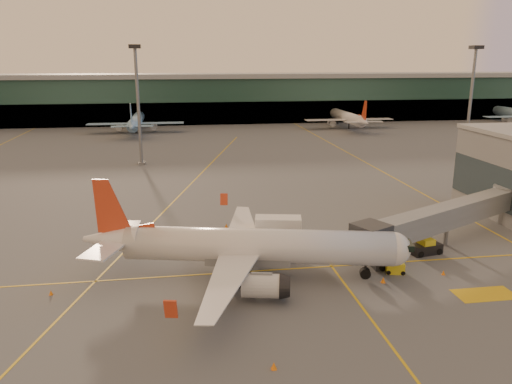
{
  "coord_description": "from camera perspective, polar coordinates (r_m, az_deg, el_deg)",
  "views": [
    {
      "loc": [
        -11.31,
        -45.23,
        22.55
      ],
      "look_at": [
        -1.34,
        19.94,
        5.0
      ],
      "focal_mm": 35.0,
      "sensor_mm": 36.0,
      "label": 1
    }
  ],
  "objects": [
    {
      "name": "taxi_markings",
      "position": [
        92.6,
        -5.97,
        0.73
      ],
      "size": [
        100.12,
        173.0,
        0.01
      ],
      "color": "gold",
      "rests_on": "ground"
    },
    {
      "name": "cone_tail",
      "position": [
        54.27,
        -22.4,
        -10.58
      ],
      "size": [
        0.39,
        0.39,
        0.5
      ],
      "color": "orange",
      "rests_on": "ground"
    },
    {
      "name": "cone_fwd",
      "position": [
        54.46,
        14.34,
        -9.71
      ],
      "size": [
        0.48,
        0.48,
        0.61
      ],
      "color": "orange",
      "rests_on": "ground"
    },
    {
      "name": "gpu_cart",
      "position": [
        56.95,
        15.61,
        -8.38
      ],
      "size": [
        2.21,
        1.63,
        1.16
      ],
      "rotation": [
        0.0,
        0.0,
        -0.24
      ],
      "color": "gold",
      "rests_on": "ground"
    },
    {
      "name": "mast_west_near",
      "position": [
        111.84,
        -13.36,
        10.57
      ],
      "size": [
        2.4,
        2.4,
        25.6
      ],
      "color": "slate",
      "rests_on": "ground"
    },
    {
      "name": "cone_wing_left",
      "position": [
        69.14,
        -3.41,
        -3.89
      ],
      "size": [
        0.5,
        0.5,
        0.64
      ],
      "color": "orange",
      "rests_on": "ground"
    },
    {
      "name": "main_airplane",
      "position": [
        52.93,
        -1.06,
        -6.3
      ],
      "size": [
        34.49,
        31.37,
        10.5
      ],
      "rotation": [
        0.0,
        0.0,
        -0.22
      ],
      "color": "silver",
      "rests_on": "ground"
    },
    {
      "name": "ground",
      "position": [
        51.79,
        4.9,
        -10.96
      ],
      "size": [
        600.0,
        600.0,
        0.0
      ],
      "primitive_type": "plane",
      "color": "#4C4F54",
      "rests_on": "ground"
    },
    {
      "name": "cone_nose",
      "position": [
        58.28,
        20.64,
        -8.62
      ],
      "size": [
        0.39,
        0.39,
        0.49
      ],
      "color": "orange",
      "rests_on": "ground"
    },
    {
      "name": "catering_truck",
      "position": [
        60.4,
        2.6,
        -4.57
      ],
      "size": [
        5.87,
        3.45,
        4.28
      ],
      "rotation": [
        0.0,
        0.0,
        -0.2
      ],
      "color": "red",
      "rests_on": "ground"
    },
    {
      "name": "cone_wing_right",
      "position": [
        39.69,
        2.06,
        -19.23
      ],
      "size": [
        0.47,
        0.47,
        0.59
      ],
      "color": "orange",
      "rests_on": "ground"
    },
    {
      "name": "terminal",
      "position": [
        187.87,
        -5.31,
        10.64
      ],
      "size": [
        400.0,
        20.0,
        17.6
      ],
      "color": "#19382D",
      "rests_on": "ground"
    },
    {
      "name": "mast_east_near",
      "position": [
        126.31,
        23.38,
        10.22
      ],
      "size": [
        2.4,
        2.4,
        25.6
      ],
      "color": "slate",
      "rests_on": "ground"
    },
    {
      "name": "pushback_tug",
      "position": [
        63.45,
        18.8,
        -6.0
      ],
      "size": [
        4.04,
        2.69,
        1.91
      ],
      "rotation": [
        0.0,
        0.0,
        0.2
      ],
      "color": "black",
      "rests_on": "ground"
    },
    {
      "name": "distant_aircraft_row",
      "position": [
        165.07,
        -12.06,
        6.73
      ],
      "size": [
        290.0,
        34.0,
        13.0
      ],
      "color": "#83B0DB",
      "rests_on": "ground"
    },
    {
      "name": "jet_bridge",
      "position": [
        67.38,
        21.73,
        -2.44
      ],
      "size": [
        29.82,
        17.28,
        5.4
      ],
      "color": "slate",
      "rests_on": "ground"
    }
  ]
}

